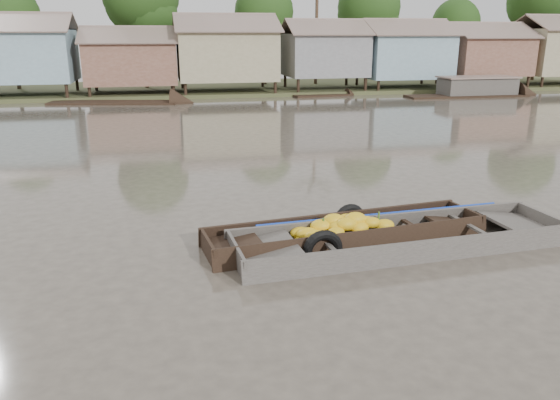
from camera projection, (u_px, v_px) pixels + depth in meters
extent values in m
plane|color=#484137|center=(279.00, 268.00, 9.97)|extent=(120.00, 120.00, 0.00)
cube|color=#384723|center=(188.00, 90.00, 40.83)|extent=(120.00, 12.00, 0.50)
cube|color=#7797A5|center=(22.00, 56.00, 34.68)|extent=(6.20, 5.20, 3.20)
cube|color=brown|center=(12.00, 22.00, 32.77)|extent=(6.60, 3.02, 1.28)
cube|color=brown|center=(23.00, 22.00, 35.39)|extent=(6.60, 3.02, 1.28)
cube|color=brown|center=(132.00, 63.00, 36.16)|extent=(5.80, 4.60, 2.70)
cube|color=brown|center=(128.00, 35.00, 34.47)|extent=(6.20, 2.67, 1.14)
cube|color=brown|center=(130.00, 34.00, 36.79)|extent=(6.20, 2.67, 1.14)
cube|color=gray|center=(226.00, 55.00, 37.28)|extent=(6.50, 5.30, 3.30)
cube|color=brown|center=(228.00, 22.00, 35.32)|extent=(6.90, 3.08, 1.31)
cube|color=brown|center=(223.00, 23.00, 38.00)|extent=(6.90, 3.08, 1.31)
cube|color=slate|center=(324.00, 55.00, 38.68)|extent=(5.40, 4.70, 2.90)
cube|color=brown|center=(330.00, 27.00, 36.93)|extent=(5.80, 2.73, 1.17)
cube|color=brown|center=(320.00, 27.00, 39.31)|extent=(5.80, 2.73, 1.17)
cube|color=#7797A5|center=(403.00, 56.00, 39.90)|extent=(6.00, 5.00, 3.10)
cube|color=brown|center=(413.00, 27.00, 38.05)|extent=(6.40, 2.90, 1.24)
cube|color=brown|center=(397.00, 27.00, 40.57)|extent=(6.40, 2.90, 1.24)
cube|color=brown|center=(483.00, 56.00, 41.20)|extent=(5.70, 4.90, 2.80)
cube|color=brown|center=(496.00, 30.00, 39.42)|extent=(6.10, 2.85, 1.21)
cube|color=brown|center=(476.00, 30.00, 41.90)|extent=(6.10, 2.85, 1.21)
cube|color=gray|center=(559.00, 52.00, 42.42)|extent=(6.30, 5.10, 3.40)
cube|color=brown|center=(551.00, 23.00, 43.07)|extent=(6.70, 2.96, 1.26)
cylinder|color=#473323|center=(15.00, 57.00, 38.66)|extent=(0.28, 0.28, 4.90)
sphere|color=#173711|center=(9.00, 16.00, 37.84)|extent=(4.20, 4.20, 4.20)
cylinder|color=#473323|center=(144.00, 47.00, 39.31)|extent=(0.28, 0.28, 6.30)
cylinder|color=#473323|center=(264.00, 53.00, 42.18)|extent=(0.28, 0.28, 5.25)
sphere|color=#173711|center=(264.00, 12.00, 41.30)|extent=(4.50, 4.50, 4.50)
cylinder|color=#473323|center=(367.00, 50.00, 42.79)|extent=(0.28, 0.28, 5.60)
sphere|color=#173711|center=(369.00, 7.00, 41.85)|extent=(4.80, 4.80, 4.80)
cylinder|color=#473323|center=(453.00, 56.00, 45.46)|extent=(0.28, 0.28, 4.55)
sphere|color=#173711|center=(456.00, 23.00, 44.70)|extent=(3.90, 3.90, 3.90)
cylinder|color=#473323|center=(537.00, 43.00, 45.61)|extent=(0.28, 0.28, 6.65)
cylinder|color=#473323|center=(316.00, 34.00, 42.11)|extent=(0.24, 0.24, 8.00)
cube|color=black|center=(346.00, 244.00, 11.29)|extent=(5.87, 1.80, 0.08)
cube|color=black|center=(334.00, 224.00, 11.79)|extent=(5.88, 0.87, 0.55)
cube|color=black|center=(360.00, 245.00, 10.66)|extent=(5.88, 0.87, 0.55)
cube|color=black|center=(464.00, 219.00, 12.12)|extent=(0.22, 1.28, 0.52)
cube|color=black|center=(445.00, 219.00, 11.95)|extent=(1.13, 1.22, 0.20)
cube|color=black|center=(208.00, 251.00, 10.33)|extent=(0.22, 1.28, 0.52)
cube|color=black|center=(234.00, 245.00, 10.46)|extent=(1.13, 1.22, 0.20)
cube|color=black|center=(283.00, 237.00, 10.76)|extent=(0.25, 1.23, 0.05)
cube|color=black|center=(405.00, 222.00, 11.62)|extent=(0.25, 1.23, 0.05)
ellipsoid|color=yellow|center=(365.00, 222.00, 11.22)|extent=(0.47, 0.35, 0.27)
ellipsoid|color=yellow|center=(351.00, 222.00, 11.60)|extent=(0.44, 0.33, 0.25)
ellipsoid|color=yellow|center=(384.00, 226.00, 11.29)|extent=(0.47, 0.35, 0.27)
ellipsoid|color=yellow|center=(336.00, 233.00, 10.81)|extent=(0.39, 0.29, 0.22)
ellipsoid|color=yellow|center=(338.00, 226.00, 11.02)|extent=(0.47, 0.36, 0.27)
ellipsoid|color=yellow|center=(359.00, 228.00, 11.06)|extent=(0.44, 0.33, 0.25)
ellipsoid|color=yellow|center=(352.00, 222.00, 11.65)|extent=(0.42, 0.32, 0.24)
ellipsoid|color=yellow|center=(398.00, 232.00, 11.20)|extent=(0.42, 0.32, 0.24)
ellipsoid|color=yellow|center=(369.00, 222.00, 11.67)|extent=(0.44, 0.33, 0.25)
ellipsoid|color=yellow|center=(321.00, 241.00, 10.72)|extent=(0.49, 0.37, 0.28)
ellipsoid|color=yellow|center=(322.00, 226.00, 11.05)|extent=(0.51, 0.38, 0.29)
ellipsoid|color=yellow|center=(346.00, 219.00, 11.23)|extent=(0.39, 0.29, 0.22)
ellipsoid|color=yellow|center=(320.00, 236.00, 10.79)|extent=(0.45, 0.34, 0.26)
ellipsoid|color=yellow|center=(304.00, 240.00, 10.87)|extent=(0.39, 0.30, 0.23)
ellipsoid|color=yellow|center=(315.00, 237.00, 10.77)|extent=(0.51, 0.38, 0.29)
ellipsoid|color=yellow|center=(308.00, 235.00, 10.89)|extent=(0.51, 0.38, 0.29)
ellipsoid|color=yellow|center=(335.00, 223.00, 11.30)|extent=(0.45, 0.34, 0.26)
ellipsoid|color=yellow|center=(300.00, 233.00, 11.02)|extent=(0.46, 0.35, 0.27)
ellipsoid|color=yellow|center=(346.00, 224.00, 10.97)|extent=(0.48, 0.36, 0.28)
ellipsoid|color=yellow|center=(333.00, 224.00, 11.21)|extent=(0.45, 0.34, 0.26)
ellipsoid|color=yellow|center=(359.00, 236.00, 10.92)|extent=(0.41, 0.31, 0.23)
ellipsoid|color=yellow|center=(334.00, 220.00, 11.10)|extent=(0.48, 0.36, 0.28)
ellipsoid|color=yellow|center=(372.00, 223.00, 11.15)|extent=(0.40, 0.30, 0.23)
ellipsoid|color=yellow|center=(334.00, 224.00, 11.37)|extent=(0.41, 0.31, 0.24)
ellipsoid|color=yellow|center=(319.00, 241.00, 10.70)|extent=(0.50, 0.38, 0.29)
ellipsoid|color=yellow|center=(355.00, 219.00, 11.15)|extent=(0.52, 0.39, 0.30)
ellipsoid|color=yellow|center=(342.00, 222.00, 11.26)|extent=(0.48, 0.36, 0.28)
cylinder|color=#3F6626|center=(323.00, 223.00, 10.97)|extent=(0.04, 0.04, 0.19)
cylinder|color=#3F6626|center=(356.00, 219.00, 11.20)|extent=(0.04, 0.04, 0.19)
cylinder|color=#3F6626|center=(379.00, 216.00, 11.36)|extent=(0.04, 0.04, 0.19)
torus|color=black|center=(350.00, 220.00, 11.99)|extent=(0.76, 0.28, 0.74)
torus|color=black|center=(323.00, 250.00, 10.32)|extent=(0.84, 0.29, 0.82)
cube|color=#3A3531|center=(400.00, 250.00, 10.98)|extent=(6.81, 1.90, 0.08)
cube|color=#3A3531|center=(383.00, 226.00, 11.67)|extent=(6.87, 0.62, 0.55)
cube|color=#3A3531|center=(422.00, 255.00, 10.16)|extent=(6.87, 0.62, 0.55)
cube|color=#3A3531|center=(542.00, 224.00, 11.79)|extent=(0.17, 1.68, 0.52)
cube|color=#3A3531|center=(519.00, 224.00, 11.62)|extent=(1.26, 1.52, 0.22)
cube|color=#3A3531|center=(236.00, 258.00, 10.03)|extent=(0.17, 1.68, 0.52)
cube|color=#3A3531|center=(267.00, 251.00, 10.17)|extent=(1.26, 1.52, 0.22)
cube|color=#3A3531|center=(326.00, 242.00, 10.46)|extent=(0.21, 1.62, 0.05)
cube|color=#3A3531|center=(472.00, 227.00, 11.30)|extent=(0.21, 1.62, 0.05)
cube|color=#665E54|center=(401.00, 249.00, 10.97)|extent=(5.20, 1.66, 0.02)
cube|color=#1135AD|center=(382.00, 216.00, 11.66)|extent=(5.55, 0.46, 0.14)
torus|color=olive|center=(474.00, 245.00, 11.11)|extent=(0.38, 0.38, 0.05)
torus|color=olive|center=(474.00, 243.00, 11.10)|extent=(0.31, 0.31, 0.05)
cube|color=black|center=(323.00, 97.00, 36.78)|extent=(4.07, 1.45, 0.35)
cube|color=black|center=(114.00, 104.00, 33.09)|extent=(7.83, 3.15, 0.35)
cube|color=black|center=(466.00, 98.00, 36.55)|extent=(8.25, 2.06, 0.35)
cube|color=black|center=(477.00, 88.00, 36.96)|extent=(5.00, 2.00, 1.20)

